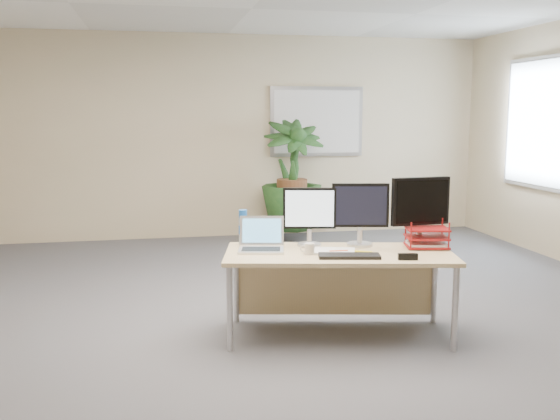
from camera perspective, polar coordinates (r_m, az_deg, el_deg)
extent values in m
plane|color=#4B4B50|center=(4.80, 1.33, -11.48)|extent=(8.00, 8.00, 0.00)
cube|color=tan|center=(8.46, -4.63, 6.68)|extent=(7.00, 0.04, 2.70)
cube|color=#AEAEB3|center=(8.64, 3.37, 8.07)|extent=(1.30, 0.03, 0.95)
cube|color=white|center=(8.63, 3.41, 8.06)|extent=(1.20, 0.01, 0.85)
cube|color=#AEAEB3|center=(8.04, 22.54, 7.35)|extent=(0.03, 1.30, 1.55)
cube|color=silver|center=(8.03, 22.42, 7.36)|extent=(0.01, 1.20, 1.45)
cube|color=#D7BB7F|center=(4.66, 5.43, -4.04)|extent=(1.79, 1.04, 0.03)
cube|color=#D7BB7F|center=(5.05, 5.05, -6.80)|extent=(1.56, 0.34, 0.50)
cylinder|color=silver|center=(4.45, -4.63, -8.98)|extent=(0.04, 0.04, 0.62)
cylinder|color=silver|center=(4.59, 15.72, -8.71)|extent=(0.04, 0.04, 0.62)
cylinder|color=silver|center=(5.03, -4.03, -6.85)|extent=(0.04, 0.04, 0.62)
cylinder|color=silver|center=(5.16, 13.93, -6.70)|extent=(0.04, 0.04, 0.62)
imported|color=#163D18|center=(8.18, 1.10, 2.42)|extent=(0.94, 0.94, 1.50)
cylinder|color=silver|center=(4.86, 2.69, -3.18)|extent=(0.19, 0.19, 0.02)
cylinder|color=silver|center=(4.84, 2.69, -2.43)|extent=(0.04, 0.04, 0.11)
cube|color=black|center=(4.81, 2.71, 0.17)|extent=(0.41, 0.12, 0.32)
cube|color=silver|center=(4.78, 2.72, 0.13)|extent=(0.36, 0.08, 0.28)
cylinder|color=silver|center=(4.90, 7.28, -3.13)|extent=(0.20, 0.20, 0.02)
cylinder|color=silver|center=(4.88, 7.30, -2.33)|extent=(0.04, 0.04, 0.12)
cube|color=black|center=(4.84, 7.36, 0.44)|extent=(0.44, 0.13, 0.34)
cube|color=black|center=(4.82, 7.39, 0.39)|extent=(0.39, 0.09, 0.30)
cylinder|color=silver|center=(4.99, 12.59, -3.05)|extent=(0.22, 0.22, 0.02)
cylinder|color=silver|center=(4.97, 12.62, -2.19)|extent=(0.04, 0.04, 0.13)
cube|color=black|center=(4.93, 12.73, 0.79)|extent=(0.48, 0.09, 0.37)
cube|color=black|center=(4.91, 12.88, 0.75)|extent=(0.43, 0.05, 0.33)
cube|color=silver|center=(4.67, -1.74, -3.68)|extent=(0.38, 0.30, 0.02)
cube|color=black|center=(4.65, -1.74, -3.58)|extent=(0.31, 0.21, 0.00)
cube|color=silver|center=(4.79, -1.68, -1.88)|extent=(0.34, 0.13, 0.22)
cube|color=#60B9F8|center=(4.78, -1.68, -1.89)|extent=(0.30, 0.10, 0.18)
cube|color=black|center=(4.49, 6.35, -4.19)|extent=(0.46, 0.23, 0.02)
cylinder|color=silver|center=(4.56, 2.72, -3.56)|extent=(0.07, 0.07, 0.08)
torus|color=silver|center=(4.56, 2.22, -3.58)|extent=(0.06, 0.02, 0.06)
cube|color=white|center=(4.66, 4.98, -3.77)|extent=(0.36, 0.31, 0.01)
cylinder|color=#FA4E1B|center=(4.63, 5.39, -3.73)|extent=(0.14, 0.01, 0.01)
cylinder|color=yellow|center=(4.65, 7.63, -3.81)|extent=(0.12, 0.08, 0.02)
cylinder|color=#AEBCCC|center=(4.90, -3.39, -1.91)|extent=(0.07, 0.07, 0.21)
cylinder|color=blue|center=(4.88, -3.41, -0.33)|extent=(0.06, 0.06, 0.06)
cylinder|color=blue|center=(4.90, -3.39, -1.80)|extent=(0.07, 0.07, 0.07)
cube|color=maroon|center=(4.92, 13.24, -3.19)|extent=(0.35, 0.30, 0.01)
cube|color=maroon|center=(4.91, 13.27, -2.43)|extent=(0.35, 0.30, 0.01)
cube|color=maroon|center=(4.90, 13.29, -1.67)|extent=(0.35, 0.30, 0.01)
cube|color=white|center=(4.92, 13.24, -3.03)|extent=(0.32, 0.26, 0.02)
cube|color=black|center=(4.48, 11.61, -4.20)|extent=(0.14, 0.06, 0.05)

